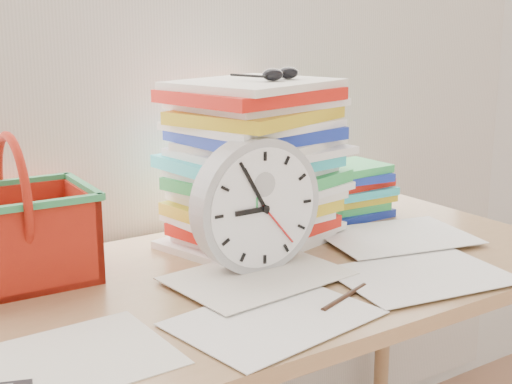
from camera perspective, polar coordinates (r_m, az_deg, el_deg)
desk at (r=1.48m, az=0.33°, el=-9.04°), size 1.40×0.70×0.75m
paper_stack at (r=1.58m, az=-0.22°, el=2.28°), size 0.42×0.38×0.37m
clock at (r=1.41m, az=0.00°, el=-1.07°), size 0.27×0.05×0.27m
sunglasses at (r=1.56m, az=1.98°, el=9.43°), size 0.15×0.14×0.03m
book_stack at (r=1.84m, az=7.50°, el=0.15°), size 0.24×0.19×0.14m
basket at (r=1.43m, az=-18.79°, el=-1.36°), size 0.29×0.23×0.29m
pen at (r=1.32m, az=7.09°, el=-8.36°), size 0.14×0.06×0.01m
scattered_papers at (r=1.45m, az=0.34°, el=-6.10°), size 1.26×0.42×0.02m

